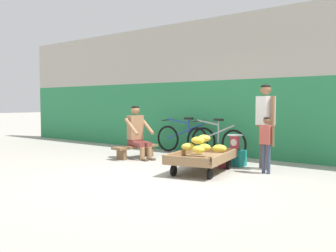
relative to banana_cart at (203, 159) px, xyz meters
name	(u,v)px	position (x,y,z in m)	size (l,w,h in m)	color
ground_plane	(162,178)	(-0.21, -0.84, -0.24)	(80.00, 80.00, 0.00)	#A39E93
back_wall	(252,86)	(-0.21, 2.21, 1.34)	(16.00, 0.30, 3.15)	#287F4C
banana_cart	(203,159)	(0.00, 0.00, 0.00)	(1.15, 1.60, 0.36)	#8E6B47
banana_pile	(202,145)	(-0.05, 0.06, 0.23)	(0.86, 0.77, 0.26)	yellow
low_bench	(135,149)	(-2.11, 0.52, -0.04)	(0.39, 1.12, 0.27)	brown
vendor_seated	(138,132)	(-2.03, 0.50, 0.33)	(0.72, 0.57, 1.14)	#9E704C
plastic_crate	(235,158)	(0.08, 0.97, -0.09)	(0.36, 0.28, 0.30)	#19847F
weighing_scale	(235,142)	(0.08, 0.97, 0.21)	(0.30, 0.30, 0.29)	#28282D
bicycle_near_left	(185,138)	(-1.76, 1.86, 0.11)	(1.66, 0.48, 0.86)	black
bicycle_far_left	(215,141)	(-0.86, 1.74, 0.11)	(1.66, 0.48, 0.86)	black
customer_adult	(265,117)	(0.68, 0.99, 0.71)	(0.44, 0.33, 1.53)	brown
customer_child	(266,139)	(0.89, 0.60, 0.35)	(0.30, 0.16, 0.96)	#38425B
shopping_bag	(223,161)	(0.03, 0.65, -0.12)	(0.18, 0.12, 0.24)	#D13D4C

